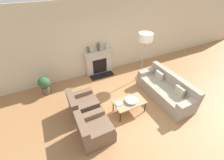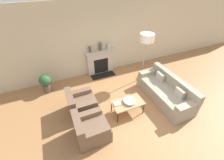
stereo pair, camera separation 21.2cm
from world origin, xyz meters
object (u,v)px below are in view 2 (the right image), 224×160
(armchair_far, at_px, (81,104))
(book, at_px, (117,104))
(coffee_table, at_px, (128,103))
(mantel_vase_center_left, at_px, (100,47))
(couch, at_px, (166,91))
(fireplace, at_px, (100,62))
(mantel_vase_center_right, at_px, (108,46))
(armchair_near, at_px, (90,129))
(bowl, at_px, (129,101))
(mantel_vase_left, at_px, (90,49))
(potted_plant, at_px, (46,82))
(floor_lamp, at_px, (146,40))

(armchair_far, relative_size, book, 3.86)
(coffee_table, height_order, mantel_vase_center_left, mantel_vase_center_left)
(couch, bearing_deg, fireplace, -148.99)
(fireplace, height_order, mantel_vase_center_right, mantel_vase_center_right)
(armchair_near, height_order, coffee_table, armchair_near)
(fireplace, relative_size, bowl, 3.39)
(couch, bearing_deg, armchair_near, -81.67)
(armchair_near, height_order, mantel_vase_left, mantel_vase_left)
(fireplace, xyz_separation_m, mantel_vase_left, (-0.39, 0.02, 0.65))
(coffee_table, relative_size, mantel_vase_center_left, 3.17)
(coffee_table, bearing_deg, bowl, -14.76)
(fireplace, relative_size, coffee_table, 1.30)
(coffee_table, relative_size, book, 4.39)
(fireplace, distance_m, mantel_vase_center_right, 0.75)
(fireplace, xyz_separation_m, coffee_table, (-0.02, -2.49, -0.11))
(mantel_vase_center_left, bearing_deg, book, -98.91)
(fireplace, xyz_separation_m, armchair_far, (-1.31, -1.87, -0.22))
(mantel_vase_left, height_order, mantel_vase_center_left, mantel_vase_center_left)
(armchair_far, xyz_separation_m, book, (0.95, -0.56, 0.15))
(couch, height_order, potted_plant, couch)
(armchair_far, height_order, book, armchair_far)
(armchair_far, relative_size, mantel_vase_left, 3.78)
(floor_lamp, relative_size, potted_plant, 2.72)
(bowl, distance_m, book, 0.39)
(book, relative_size, floor_lamp, 0.12)
(coffee_table, relative_size, bowl, 2.61)
(coffee_table, bearing_deg, floor_lamp, 44.71)
(armchair_far, height_order, potted_plant, armchair_far)
(armchair_near, distance_m, armchair_far, 0.97)
(bowl, bearing_deg, mantel_vase_left, 99.41)
(couch, relative_size, armchair_far, 2.52)
(couch, distance_m, coffee_table, 1.49)
(armchair_near, relative_size, armchair_far, 1.00)
(fireplace, relative_size, book, 5.70)
(couch, xyz_separation_m, book, (-1.82, 0.01, 0.13))
(mantel_vase_center_right, bearing_deg, book, -106.81)
(book, bearing_deg, mantel_vase_center_right, 74.57)
(armchair_near, xyz_separation_m, book, (0.95, 0.42, 0.15))
(mantel_vase_center_left, relative_size, mantel_vase_center_right, 1.39)
(book, bearing_deg, mantel_vase_left, 92.34)
(fireplace, height_order, armchair_far, fireplace)
(potted_plant, bearing_deg, mantel_vase_center_left, 11.03)
(couch, bearing_deg, armchair_far, -101.56)
(armchair_near, relative_size, mantel_vase_center_right, 3.88)
(mantel_vase_center_left, bearing_deg, armchair_far, -125.34)
(armchair_far, height_order, floor_lamp, floor_lamp)
(potted_plant, bearing_deg, coffee_table, -43.03)
(mantel_vase_center_right, bearing_deg, floor_lamp, -49.19)
(mantel_vase_center_left, distance_m, potted_plant, 2.44)
(fireplace, bearing_deg, armchair_near, -114.70)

